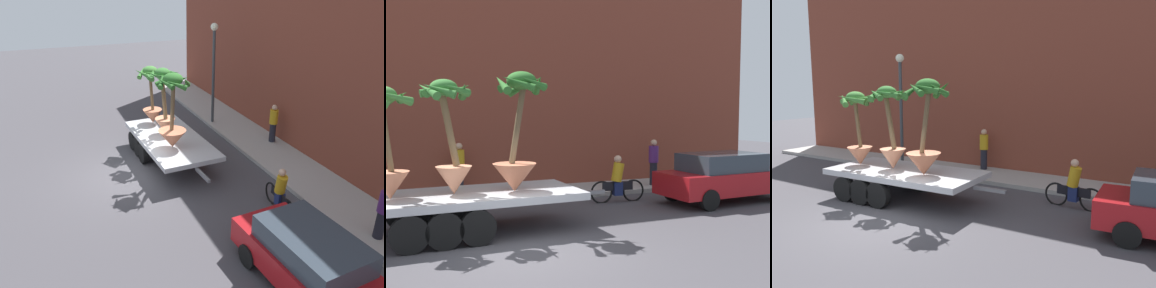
# 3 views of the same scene
# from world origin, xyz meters

# --- Properties ---
(ground_plane) EXTENTS (60.00, 60.00, 0.00)m
(ground_plane) POSITION_xyz_m (0.00, 0.00, 0.00)
(ground_plane) COLOR #423F44
(sidewalk) EXTENTS (24.00, 2.20, 0.15)m
(sidewalk) POSITION_xyz_m (0.00, 6.10, 0.07)
(sidewalk) COLOR #A39E99
(sidewalk) RESTS_ON ground
(building_facade) EXTENTS (24.00, 1.20, 9.64)m
(building_facade) POSITION_xyz_m (0.00, 7.80, 4.82)
(building_facade) COLOR brown
(building_facade) RESTS_ON ground
(flatbed_trailer) EXTENTS (6.05, 2.57, 0.98)m
(flatbed_trailer) POSITION_xyz_m (-0.95, 1.98, 0.75)
(flatbed_trailer) COLOR #B7BABF
(flatbed_trailer) RESTS_ON ground
(potted_palm_rear) EXTENTS (1.33, 1.35, 2.69)m
(potted_palm_rear) POSITION_xyz_m (-1.28, 1.96, 2.28)
(potted_palm_rear) COLOR tan
(potted_palm_rear) RESTS_ON flatbed_trailer
(potted_palm_middle) EXTENTS (1.25, 1.33, 2.50)m
(potted_palm_middle) POSITION_xyz_m (-2.64, 1.84, 2.16)
(potted_palm_middle) COLOR #C17251
(potted_palm_middle) RESTS_ON flatbed_trailer
(potted_palm_front) EXTENTS (1.41, 1.36, 2.90)m
(potted_palm_front) POSITION_xyz_m (0.27, 1.76, 2.17)
(potted_palm_front) COLOR #B26647
(potted_palm_front) RESTS_ON flatbed_trailer
(cyclist) EXTENTS (1.84, 0.38, 1.54)m
(cyclist) POSITION_xyz_m (4.18, 3.96, 0.67)
(cyclist) COLOR black
(cyclist) RESTS_ON ground
(parked_car) EXTENTS (4.66, 2.13, 1.58)m
(parked_car) POSITION_xyz_m (7.40, 2.67, 0.83)
(parked_car) COLOR maroon
(parked_car) RESTS_ON ground
(pedestrian_near_gate) EXTENTS (0.36, 0.36, 1.71)m
(pedestrian_near_gate) POSITION_xyz_m (6.58, 5.66, 1.04)
(pedestrian_near_gate) COLOR black
(pedestrian_near_gate) RESTS_ON sidewalk
(pedestrian_far_left) EXTENTS (0.36, 0.36, 1.71)m
(pedestrian_far_left) POSITION_xyz_m (-0.41, 6.70, 1.04)
(pedestrian_far_left) COLOR black
(pedestrian_far_left) RESTS_ON sidewalk
(street_lamp) EXTENTS (0.36, 0.36, 4.83)m
(street_lamp) POSITION_xyz_m (-3.70, 5.30, 3.23)
(street_lamp) COLOR #383D42
(street_lamp) RESTS_ON sidewalk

